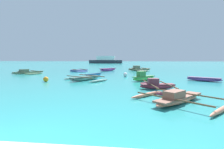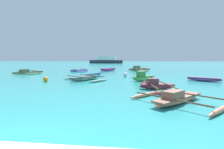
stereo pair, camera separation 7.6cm
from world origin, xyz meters
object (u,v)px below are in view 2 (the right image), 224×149
(moored_boat_5, at_px, (28,72))
(moored_boat_6, at_px, (178,99))
(moored_boat_0, at_px, (156,85))
(moored_boat_1, at_px, (204,79))
(moored_boat_7, at_px, (139,69))
(mooring_buoy_2, at_px, (125,75))
(moored_boat_3, at_px, (79,70))
(mooring_buoy_1, at_px, (46,79))
(moored_boat_9, at_px, (108,69))
(moored_boat_2, at_px, (85,78))
(moored_boat_8, at_px, (94,75))
(moored_boat_4, at_px, (143,77))
(distant_ferry, at_px, (106,60))

(moored_boat_5, relative_size, moored_boat_6, 0.98)
(moored_boat_0, bearing_deg, moored_boat_1, 34.95)
(moored_boat_7, xyz_separation_m, mooring_buoy_2, (-1.91, -9.72, -0.05))
(moored_boat_3, bearing_deg, mooring_buoy_1, -123.91)
(moored_boat_7, relative_size, moored_boat_9, 1.41)
(moored_boat_2, xyz_separation_m, moored_boat_7, (5.54, 13.23, 0.09))
(moored_boat_5, bearing_deg, moored_boat_8, -66.92)
(moored_boat_9, xyz_separation_m, mooring_buoy_1, (-3.71, -13.50, -0.02))
(mooring_buoy_1, bearing_deg, moored_boat_6, -33.09)
(moored_boat_5, bearing_deg, moored_boat_4, -72.17)
(moored_boat_6, bearing_deg, moored_boat_0, 49.81)
(moored_boat_7, distance_m, mooring_buoy_2, 9.90)
(moored_boat_1, xyz_separation_m, moored_boat_8, (-10.73, 2.80, 0.01))
(moored_boat_0, relative_size, moored_boat_8, 1.65)
(moored_boat_6, bearing_deg, moored_boat_1, 14.95)
(moored_boat_0, height_order, mooring_buoy_2, moored_boat_0)
(moored_boat_4, height_order, mooring_buoy_2, moored_boat_4)
(moored_boat_5, xyz_separation_m, moored_boat_9, (10.08, 5.98, 0.05))
(moored_boat_7, xyz_separation_m, distant_ferry, (-11.68, 42.50, 0.92))
(moored_boat_7, bearing_deg, moored_boat_9, -179.43)
(moored_boat_7, bearing_deg, moored_boat_3, -174.23)
(moored_boat_1, distance_m, distant_ferry, 57.69)
(moored_boat_1, xyz_separation_m, mooring_buoy_2, (-7.18, 2.92, 0.05))
(moored_boat_0, distance_m, moored_boat_9, 16.98)
(moored_boat_3, relative_size, mooring_buoy_1, 7.95)
(moored_boat_1, height_order, mooring_buoy_2, mooring_buoy_2)
(moored_boat_9, bearing_deg, moored_boat_6, -126.89)
(moored_boat_2, bearing_deg, moored_boat_7, 10.63)
(moored_boat_2, distance_m, moored_boat_9, 12.16)
(moored_boat_2, xyz_separation_m, moored_boat_4, (5.39, 0.35, 0.11))
(mooring_buoy_1, bearing_deg, mooring_buoy_2, 35.55)
(moored_boat_0, height_order, moored_boat_4, moored_boat_4)
(moored_boat_4, bearing_deg, distant_ferry, 59.68)
(moored_boat_4, relative_size, moored_boat_7, 0.52)
(moored_boat_3, relative_size, moored_boat_4, 1.52)
(moored_boat_1, relative_size, moored_boat_2, 0.66)
(moored_boat_4, bearing_deg, moored_boat_1, -39.44)
(moored_boat_6, bearing_deg, mooring_buoy_2, 57.07)
(moored_boat_9, bearing_deg, mooring_buoy_1, -158.93)
(moored_boat_1, height_order, mooring_buoy_1, mooring_buoy_1)
(moored_boat_8, bearing_deg, moored_boat_5, 97.22)
(moored_boat_9, xyz_separation_m, mooring_buoy_2, (3.10, -8.63, -0.01))
(moored_boat_6, xyz_separation_m, mooring_buoy_2, (-2.82, 11.15, 0.04))
(moored_boat_4, relative_size, mooring_buoy_1, 5.22)
(moored_boat_3, height_order, moored_boat_6, moored_boat_6)
(mooring_buoy_1, bearing_deg, moored_boat_9, 74.63)
(moored_boat_1, distance_m, mooring_buoy_2, 7.75)
(moored_boat_0, distance_m, distant_ferry, 60.90)
(moored_boat_5, distance_m, distant_ferry, 49.69)
(moored_boat_6, relative_size, distant_ferry, 0.34)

